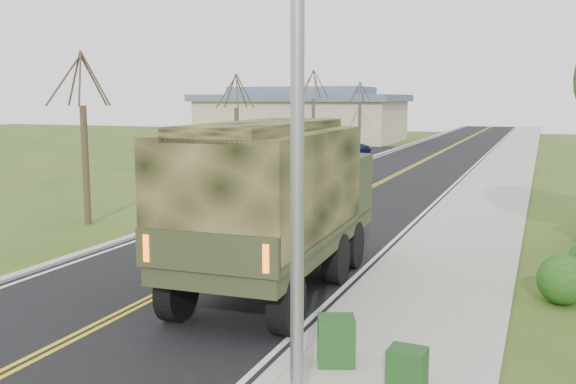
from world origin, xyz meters
The scene contains 19 objects.
ground centered at (0.00, 0.00, 0.00)m, with size 160.00×160.00×0.00m, color #324918.
road centered at (0.00, 40.00, 0.01)m, with size 8.00×120.00×0.01m, color black.
curb_right centered at (4.15, 40.00, 0.06)m, with size 0.30×120.00×0.12m, color #9E998E.
sidewalk_right centered at (5.90, 40.00, 0.05)m, with size 3.20×120.00×0.10m, color #9E998E.
curb_left centered at (-4.15, 40.00, 0.05)m, with size 0.30×120.00×0.10m, color #9E998E.
street_light centered at (4.90, -0.50, 4.43)m, with size 1.65×0.22×8.00m.
bare_tree_a centered at (-7.00, 10.00, 2.63)m, with size 1.93×2.26×6.08m.
bare_tree_b centered at (-7.00, 22.00, 2.48)m, with size 1.83×2.14×5.73m.
bare_tree_c centered at (-7.00, 34.00, 2.78)m, with size 2.04×2.39×6.42m.
bare_tree_d centered at (-7.00, 46.00, 2.55)m, with size 1.88×2.20×5.91m.
commercial_building centered at (-15.98, 55.97, 2.69)m, with size 25.50×21.50×5.65m.
military_truck centered at (2.33, 5.21, 2.25)m, with size 3.06×8.01×3.94m.
suv_champagne centered at (-2.40, 20.46, 0.71)m, with size 2.37×5.14×1.43m, color tan.
sedan_silver centered at (-3.00, 25.54, 0.76)m, with size 1.61×4.60×1.52m, color silver.
utility_box_near centered at (4.96, 1.42, 0.50)m, with size 0.60×0.50×0.80m, color #1C491A.
utility_box_far centered at (6.23, 0.89, 0.43)m, with size 0.55×0.45×0.65m, color #193F16.
lot_car_dark centered at (-12.78, 48.08, 0.61)m, with size 1.45×3.61×1.23m, color black.
lot_car_silver centered at (-10.26, 44.90, 0.62)m, with size 1.31×3.77×1.24m, color #A2A1A6.
lot_car_navy centered at (-7.13, 42.91, 0.60)m, with size 1.69×4.17×1.21m, color #0F1737.
Camera 1 is at (7.95, -8.22, 4.43)m, focal length 40.00 mm.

